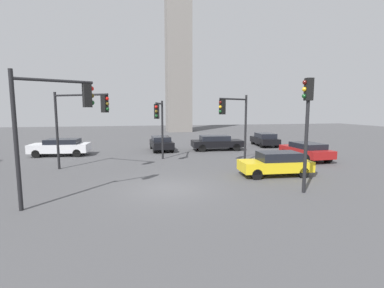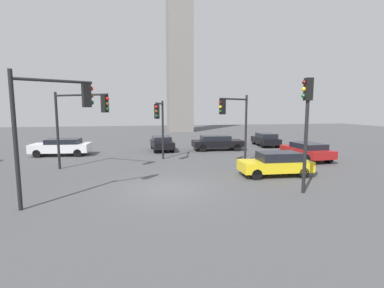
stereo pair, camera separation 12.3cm
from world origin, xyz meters
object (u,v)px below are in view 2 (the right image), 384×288
object	(u,v)px
traffic_light_1	(160,118)
traffic_light_3	(80,114)
car_5	(276,164)
car_3	(307,150)
car_4	(162,143)
car_0	(62,147)
traffic_light_0	(307,114)
traffic_light_2	(52,113)
traffic_light_4	(234,116)
car_1	(217,142)
car_2	(266,139)

from	to	relation	value
traffic_light_1	traffic_light_3	distance (m)	5.49
traffic_light_1	car_5	distance (m)	8.76
traffic_light_1	car_3	size ratio (longest dim) A/B	1.01
traffic_light_1	car_4	bearing A→B (deg)	-172.74
traffic_light_1	car_0	size ratio (longest dim) A/B	0.95
traffic_light_0	car_5	xyz separation A→B (m)	(0.36, 3.33, -2.94)
traffic_light_2	traffic_light_4	size ratio (longest dim) A/B	1.09
car_5	car_4	bearing A→B (deg)	-60.71
traffic_light_1	car_0	distance (m)	9.48
car_1	traffic_light_2	bearing A→B (deg)	-126.99
traffic_light_2	car_2	size ratio (longest dim) A/B	1.25
traffic_light_4	car_0	world-z (taller)	traffic_light_4
traffic_light_2	car_1	world-z (taller)	traffic_light_2
traffic_light_2	car_4	bearing A→B (deg)	42.61
traffic_light_2	traffic_light_3	xyz separation A→B (m)	(-0.11, 6.11, -0.14)
traffic_light_3	car_0	distance (m)	7.82
traffic_light_4	car_2	size ratio (longest dim) A/B	1.15
traffic_light_4	car_4	distance (m)	9.11
traffic_light_1	car_3	xyz separation A→B (m)	(11.21, -1.15, -2.50)
traffic_light_1	car_4	world-z (taller)	traffic_light_1
traffic_light_0	car_0	world-z (taller)	traffic_light_0
traffic_light_4	car_3	xyz separation A→B (m)	(6.09, 0.44, -2.71)
car_5	car_2	bearing A→B (deg)	-110.57
traffic_light_0	car_3	world-z (taller)	traffic_light_0
car_5	traffic_light_1	bearing A→B (deg)	-38.54
car_1	traffic_light_1	bearing A→B (deg)	-137.01
car_1	car_5	bearing A→B (deg)	-85.16
car_3	traffic_light_1	bearing A→B (deg)	81.45
traffic_light_3	car_3	world-z (taller)	traffic_light_3
traffic_light_3	car_4	world-z (taller)	traffic_light_3
car_4	car_5	size ratio (longest dim) A/B	0.98
traffic_light_3	car_2	world-z (taller)	traffic_light_3
traffic_light_0	traffic_light_3	bearing A→B (deg)	-23.18
car_2	car_5	size ratio (longest dim) A/B	1.02
traffic_light_0	traffic_light_3	xyz separation A→B (m)	(-11.01, 6.78, -0.07)
traffic_light_0	traffic_light_1	bearing A→B (deg)	-47.72
traffic_light_0	traffic_light_1	xyz separation A→B (m)	(-5.95, 8.88, -0.46)
traffic_light_3	car_5	xyz separation A→B (m)	(11.37, -3.44, -2.87)
traffic_light_3	car_3	distance (m)	16.54
traffic_light_1	car_0	bearing A→B (deg)	-106.68
car_0	car_5	distance (m)	17.48
traffic_light_0	car_1	xyz separation A→B (m)	(-0.15, 13.91, -2.92)
traffic_light_2	traffic_light_4	distance (m)	12.06
traffic_light_1	traffic_light_4	xyz separation A→B (m)	(5.12, -1.59, 0.22)
traffic_light_0	traffic_light_2	world-z (taller)	traffic_light_2
traffic_light_3	car_4	size ratio (longest dim) A/B	1.21
traffic_light_2	car_0	xyz separation A→B (m)	(-2.98, 12.80, -2.99)
car_2	traffic_light_1	bearing A→B (deg)	125.99
traffic_light_2	traffic_light_1	bearing A→B (deg)	33.16
traffic_light_4	car_1	xyz separation A→B (m)	(0.68, 6.61, -2.68)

